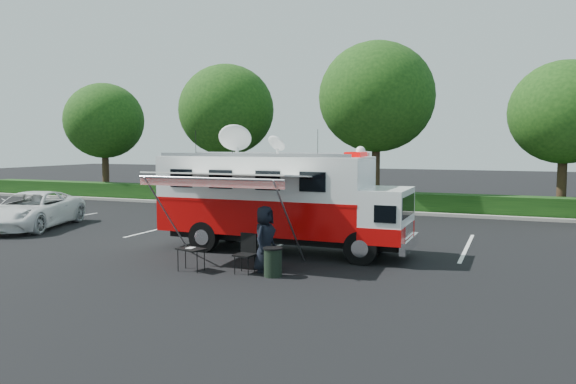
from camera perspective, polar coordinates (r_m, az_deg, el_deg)
name	(u,v)px	position (r m, az deg, el deg)	size (l,w,h in m)	color
ground_plane	(282,251)	(18.30, -0.59, -6.06)	(120.00, 120.00, 0.00)	black
back_border	(398,114)	(30.07, 11.08, 7.75)	(60.00, 6.14, 8.87)	#9E998E
stall_lines	(301,236)	(21.22, 1.29, -4.51)	(24.12, 5.50, 0.01)	silver
command_truck	(280,200)	(18.08, -0.81, -0.78)	(8.23, 2.27, 3.95)	black
awning	(225,177)	(16.21, -6.46, 1.53)	(4.49, 2.34, 2.72)	white
white_suv	(32,228)	(25.53, -24.56, -3.36)	(2.49, 5.40, 1.50)	white
person	(265,272)	(15.52, -2.36, -8.08)	(0.88, 0.58, 1.81)	black
folding_table	(191,250)	(15.72, -9.82, -5.83)	(0.86, 0.71, 0.63)	black
folding_chair	(247,249)	(15.33, -4.21, -5.84)	(0.56, 0.58, 1.06)	black
trash_bin	(273,262)	(14.89, -1.54, -7.11)	(0.51, 0.51, 0.77)	black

